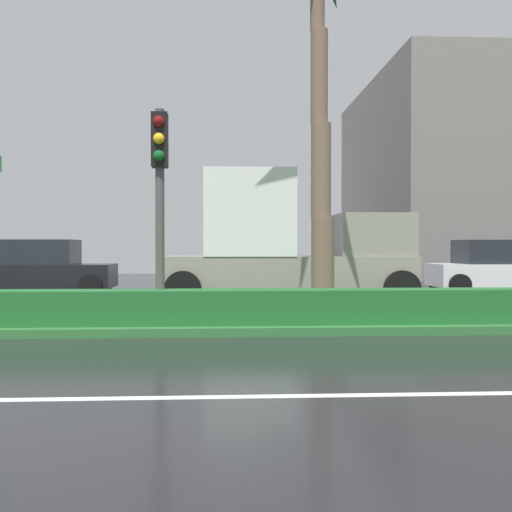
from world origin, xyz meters
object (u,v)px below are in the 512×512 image
Objects in this scene: box_truck_lead at (285,245)px; car_in_traffic_third at (498,268)px; traffic_signal_median_right at (160,176)px; car_in_traffic_second at (42,269)px.

box_truck_lead is 7.75m from car_in_traffic_third.
traffic_signal_median_right is at bearing -140.72° from car_in_traffic_third.
car_in_traffic_second and car_in_traffic_third have the same top height.
car_in_traffic_third is (7.13, 2.95, -0.72)m from box_truck_lead.
car_in_traffic_third is at bearing -0.82° from car_in_traffic_second.
traffic_signal_median_right reaches higher than box_truck_lead.
traffic_signal_median_right is 9.64m from car_in_traffic_second.
car_in_traffic_third is (14.39, -0.21, 0.00)m from car_in_traffic_second.
car_in_traffic_second is (-4.49, 8.30, -1.94)m from traffic_signal_median_right.
car_in_traffic_second is 14.39m from car_in_traffic_third.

